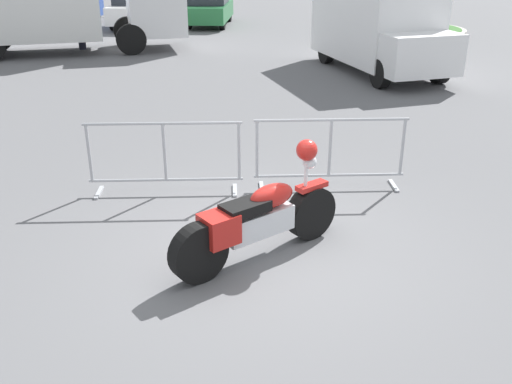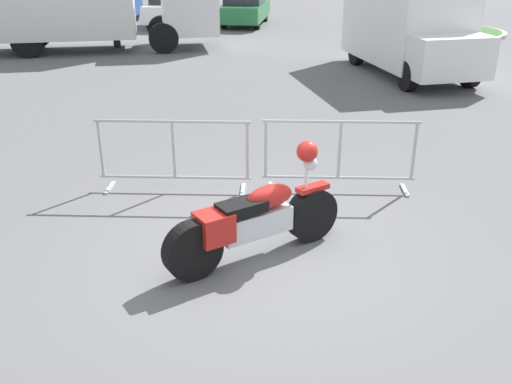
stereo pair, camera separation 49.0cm
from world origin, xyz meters
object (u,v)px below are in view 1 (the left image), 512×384
Objects in this scene: motorcycle at (259,219)px; parked_car_white at (139,8)px; crowd_barrier_far at (330,153)px; parked_car_blue at (66,8)px; delivery_van at (378,26)px; crowd_barrier_near at (165,157)px; box_truck at (46,1)px; pedestrian at (80,21)px; parked_car_green at (209,8)px.

parked_car_white is (-3.57, 19.77, 0.24)m from motorcycle.
parked_car_blue reaches higher than crowd_barrier_far.
delivery_van is at bearing -134.26° from parked_car_white.
parked_car_blue is at bearing 106.80° from crowd_barrier_near.
box_truck is 1.73× the size of parked_car_blue.
crowd_barrier_near is 18.57m from parked_car_blue.
pedestrian is at bearing 116.32° from crowd_barrier_far.
crowd_barrier_near is at bearing 109.90° from pedestrian.
parked_car_blue is at bearing -145.60° from delivery_van.
delivery_van is 3.14× the size of pedestrian.
crowd_barrier_far is (1.19, 1.95, 0.06)m from motorcycle.
delivery_van is (5.24, 8.10, 0.69)m from crowd_barrier_near.
parked_car_green is at bearing -167.95° from delivery_van.
pedestrian is at bearing 75.63° from motorcycle.
parked_car_blue reaches higher than parked_car_white.
delivery_van is at bearing -124.71° from parked_car_blue.
box_truck is 1.50× the size of delivery_van.
crowd_barrier_far is 13.54m from box_truck.
motorcycle is at bearing 112.13° from pedestrian.
parked_car_green is (0.62, 17.90, 0.14)m from crowd_barrier_near.
crowd_barrier_near is 2.39m from crowd_barrier_far.
crowd_barrier_far is at bearing -166.68° from parked_car_green.
parked_car_blue is (-10.61, 9.68, -0.48)m from delivery_van.
motorcycle is at bearing -78.03° from box_truck.
delivery_van reaches higher than parked_car_blue.
delivery_van reaches higher than crowd_barrier_near.
parked_car_green is at bearing -123.97° from pedestrian.
crowd_barrier_near is 0.28× the size of box_truck.
delivery_van is at bearing 70.56° from crowd_barrier_far.
parked_car_green reaches higher than crowd_barrier_far.
parked_car_blue is (-5.37, 17.78, 0.20)m from crowd_barrier_near.
parked_car_green is at bearing -81.02° from parked_car_white.
pedestrian is (-4.86, 14.19, 0.43)m from motorcycle.
motorcycle is at bearing -35.19° from delivery_van.
pedestrian is at bearing -128.17° from delivery_van.
delivery_van reaches higher than parked_car_white.
box_truck is at bearing 41.03° from pedestrian.
crowd_barrier_near is at bearing -164.74° from parked_car_white.
pedestrian is (-1.29, -5.58, 0.19)m from parked_car_white.
parked_car_white is (2.11, 6.21, -0.90)m from box_truck.
parked_car_white is 1.05× the size of parked_car_green.
delivery_van is 14.38m from parked_car_blue.
box_truck is 1.79× the size of parked_car_white.
crowd_barrier_far is 0.42× the size of delivery_van.
box_truck is 8.15m from parked_car_green.
pedestrian is at bearing -155.27° from parked_car_blue.
parked_car_white is 2.99m from parked_car_green.
motorcycle is at bearing -162.10° from parked_car_white.
parked_car_blue reaches higher than motorcycle.
delivery_van is (4.05, 10.04, 0.75)m from motorcycle.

